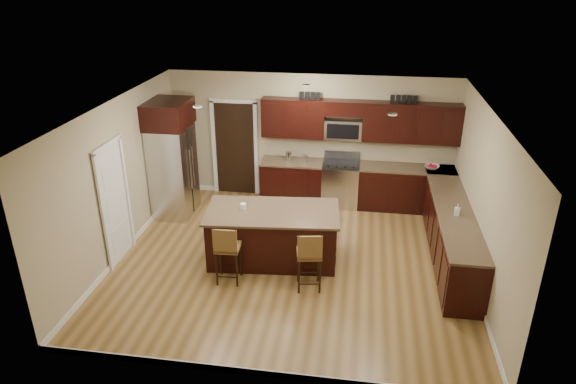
% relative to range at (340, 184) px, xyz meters
% --- Properties ---
extents(floor, '(6.00, 6.00, 0.00)m').
position_rel_range_xyz_m(floor, '(-0.68, -2.45, -0.47)').
color(floor, olive).
rests_on(floor, ground).
extents(ceiling, '(6.00, 6.00, 0.00)m').
position_rel_range_xyz_m(ceiling, '(-0.68, -2.45, 2.23)').
color(ceiling, silver).
rests_on(ceiling, wall_back).
extents(wall_back, '(6.00, 0.00, 6.00)m').
position_rel_range_xyz_m(wall_back, '(-0.68, 0.30, 0.88)').
color(wall_back, tan).
rests_on(wall_back, floor).
extents(wall_left, '(0.00, 5.50, 5.50)m').
position_rel_range_xyz_m(wall_left, '(-3.68, -2.45, 0.88)').
color(wall_left, tan).
rests_on(wall_left, floor).
extents(wall_right, '(0.00, 5.50, 5.50)m').
position_rel_range_xyz_m(wall_right, '(2.32, -2.45, 0.88)').
color(wall_right, tan).
rests_on(wall_right, floor).
extents(base_cabinets, '(4.02, 3.96, 0.92)m').
position_rel_range_xyz_m(base_cabinets, '(1.22, -1.01, -0.01)').
color(base_cabinets, black).
rests_on(base_cabinets, floor).
extents(upper_cabinets, '(4.00, 0.33, 0.80)m').
position_rel_range_xyz_m(upper_cabinets, '(0.36, 0.13, 1.37)').
color(upper_cabinets, black).
rests_on(upper_cabinets, wall_back).
extents(range, '(0.76, 0.64, 1.11)m').
position_rel_range_xyz_m(range, '(0.00, 0.00, 0.00)').
color(range, silver).
rests_on(range, floor).
extents(microwave, '(0.76, 0.31, 0.40)m').
position_rel_range_xyz_m(microwave, '(0.00, 0.15, 1.15)').
color(microwave, silver).
rests_on(microwave, upper_cabinets).
extents(doorway, '(0.85, 0.03, 2.06)m').
position_rel_range_xyz_m(doorway, '(-2.33, 0.28, 0.56)').
color(doorway, black).
rests_on(doorway, floor).
extents(pantry_door, '(0.03, 0.80, 2.04)m').
position_rel_range_xyz_m(pantry_door, '(-3.66, -2.75, 0.55)').
color(pantry_door, white).
rests_on(pantry_door, floor).
extents(letter_decor, '(2.20, 0.03, 0.15)m').
position_rel_range_xyz_m(letter_decor, '(0.22, 0.13, 1.82)').
color(letter_decor, black).
rests_on(letter_decor, upper_cabinets).
extents(island, '(2.33, 1.37, 0.92)m').
position_rel_range_xyz_m(island, '(-1.02, -2.40, -0.04)').
color(island, black).
rests_on(island, floor).
extents(stool_left, '(0.40, 0.40, 1.02)m').
position_rel_range_xyz_m(stool_left, '(-1.60, -3.24, 0.16)').
color(stool_left, olive).
rests_on(stool_left, floor).
extents(stool_right, '(0.44, 0.44, 1.02)m').
position_rel_range_xyz_m(stool_right, '(-0.30, -3.24, 0.16)').
color(stool_right, olive).
rests_on(stool_right, floor).
extents(refrigerator, '(0.79, 0.99, 2.35)m').
position_rel_range_xyz_m(refrigerator, '(-3.30, -0.92, 0.73)').
color(refrigerator, silver).
rests_on(refrigerator, floor).
extents(floor_mat, '(0.94, 0.65, 0.01)m').
position_rel_range_xyz_m(floor_mat, '(-0.36, -0.94, -0.47)').
color(floor_mat, brown).
rests_on(floor_mat, floor).
extents(fruit_bowl, '(0.36, 0.36, 0.07)m').
position_rel_range_xyz_m(fruit_bowl, '(1.83, -0.00, 0.48)').
color(fruit_bowl, silver).
rests_on(fruit_bowl, base_cabinets).
extents(soap_bottle, '(0.10, 0.11, 0.19)m').
position_rel_range_xyz_m(soap_bottle, '(2.02, -2.09, 0.54)').
color(soap_bottle, '#B2B2B2').
rests_on(soap_bottle, base_cabinets).
extents(canister_tall, '(0.12, 0.12, 0.21)m').
position_rel_range_xyz_m(canister_tall, '(-1.11, -0.00, 0.55)').
color(canister_tall, silver).
rests_on(canister_tall, base_cabinets).
extents(canister_short, '(0.11, 0.11, 0.15)m').
position_rel_range_xyz_m(canister_short, '(-0.76, -0.00, 0.52)').
color(canister_short, silver).
rests_on(canister_short, base_cabinets).
extents(island_jar, '(0.10, 0.10, 0.10)m').
position_rel_range_xyz_m(island_jar, '(-1.52, -2.40, 0.50)').
color(island_jar, white).
rests_on(island_jar, island).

